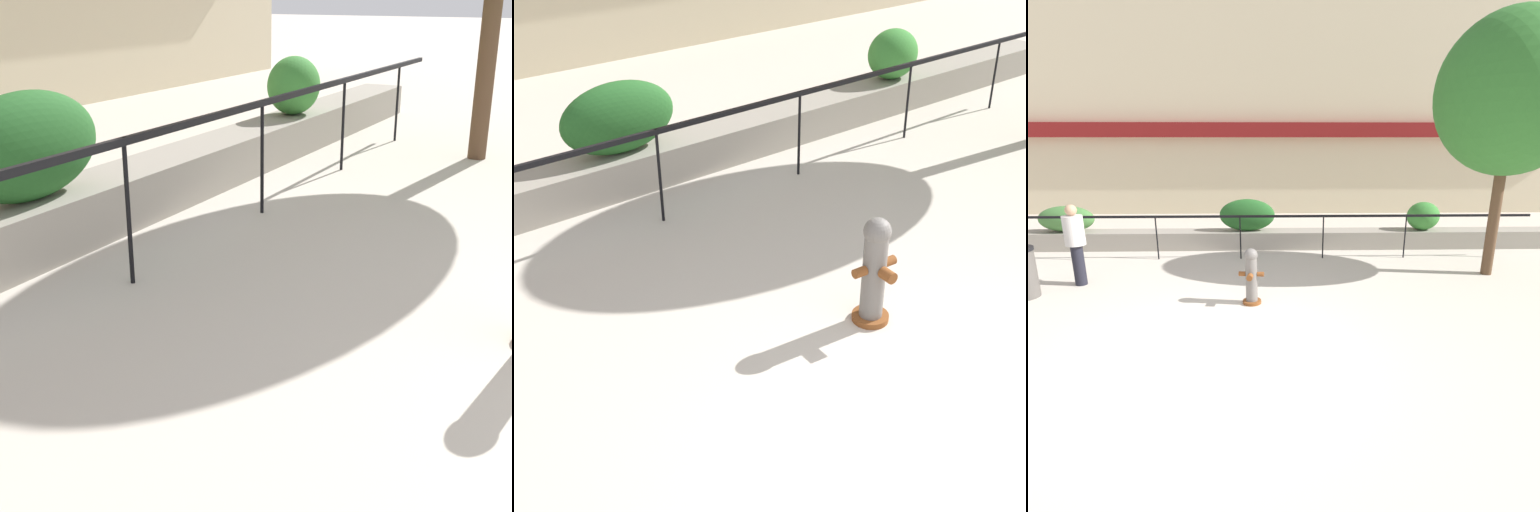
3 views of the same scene
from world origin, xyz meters
TOP-DOWN VIEW (x-y plane):
  - ground_plane at (0.00, 0.00)m, footprint 120.00×120.00m
  - building_facade at (0.00, 11.98)m, footprint 30.00×1.36m
  - planter_wall_low at (0.00, 6.00)m, footprint 18.00×0.70m
  - fence_railing_segment at (-0.00, 4.90)m, footprint 15.00×0.05m
  - hedge_bush_0 at (-4.95, 6.00)m, footprint 1.54×0.70m
  - hedge_bush_1 at (0.11, 6.00)m, footprint 1.56×0.57m
  - hedge_bush_2 at (5.13, 6.00)m, footprint 0.93×0.70m
  - fire_hydrant at (0.45, 1.92)m, footprint 0.48×0.45m
  - street_tree at (5.79, 3.53)m, footprint 3.12×2.81m
  - pedestrian at (-3.28, 3.04)m, footprint 0.50×0.50m

SIDE VIEW (x-z plane):
  - ground_plane at x=0.00m, z-range 0.00..0.00m
  - planter_wall_low at x=0.00m, z-range 0.00..0.50m
  - fire_hydrant at x=0.45m, z-range 0.01..1.09m
  - hedge_bush_0 at x=-4.95m, z-range 0.50..1.23m
  - hedge_bush_2 at x=5.13m, z-range 0.50..1.30m
  - hedge_bush_1 at x=0.11m, z-range 0.50..1.40m
  - pedestrian at x=-3.28m, z-range 0.12..1.85m
  - fence_railing_segment at x=0.00m, z-range 0.44..1.59m
  - street_tree at x=5.79m, z-range 1.11..6.63m
  - building_facade at x=0.00m, z-range -0.01..7.99m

